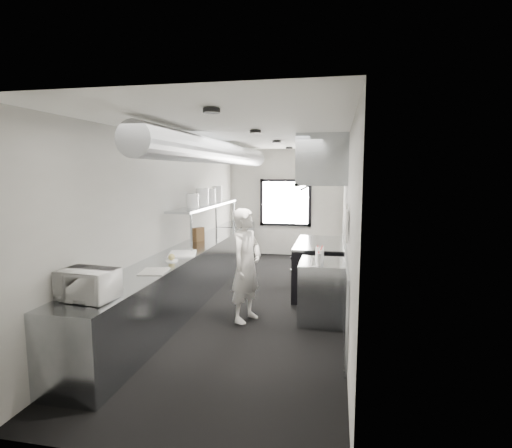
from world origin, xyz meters
The scene contains 35 objects.
floor centered at (0.00, 0.00, 0.00)m, with size 3.00×8.00×0.01m, color black.
ceiling centered at (0.00, 0.00, 2.80)m, with size 3.00×8.00×0.01m, color white.
wall_back centered at (0.00, 4.00, 1.40)m, with size 3.00×0.02×2.80m, color #B5B3AB.
wall_front centered at (0.00, -4.00, 1.40)m, with size 3.00×0.02×2.80m, color #B5B3AB.
wall_left centered at (-1.50, 0.00, 1.40)m, with size 0.02×8.00×2.80m, color #B5B3AB.
wall_right centered at (1.50, 0.00, 1.40)m, with size 0.02×8.00×2.80m, color #B5B3AB.
wall_cladding centered at (1.48, 0.30, 0.55)m, with size 0.03×5.50×1.10m, color #99A1A7.
hvac_duct centered at (-0.70, 0.40, 2.55)m, with size 0.40×0.40×6.40m, color #95989E.
service_window centered at (0.00, 3.96, 1.40)m, with size 1.36×0.05×1.25m.
exhaust_hood centered at (1.10, 0.70, 2.39)m, with size 0.81×2.20×0.88m.
prep_counter centered at (-1.15, -0.50, 0.45)m, with size 0.70×6.00×0.90m, color #99A1A7.
pass_shelf centered at (-1.19, 1.00, 1.54)m, with size 0.45×3.00×0.68m.
range centered at (1.04, 0.70, 0.47)m, with size 0.88×1.60×0.94m.
bottle_station centered at (1.15, -0.70, 0.45)m, with size 0.65×0.80×0.90m, color #99A1A7.
far_work_table centered at (-1.15, 3.20, 0.45)m, with size 0.70×1.20×0.90m, color #99A1A7.
notice_sheet_a centered at (1.47, -1.20, 1.60)m, with size 0.02×0.28×0.38m, color silver.
notice_sheet_b centered at (1.47, -1.55, 1.55)m, with size 0.02×0.28×0.38m, color silver.
line_cook centered at (0.05, -0.92, 0.84)m, with size 0.61×0.40×1.68m, color silver.
microwave centered at (-1.16, -2.99, 1.06)m, with size 0.53×0.40×0.32m, color silver.
deli_tub_a centered at (-1.32, -2.66, 0.95)m, with size 0.14×0.14×0.10m, color silver.
deli_tub_b centered at (-1.27, -2.55, 0.95)m, with size 0.15×0.15×0.11m, color silver.
newspaper centered at (-1.01, -1.77, 0.91)m, with size 0.34×0.42×0.01m, color silver.
small_plate centered at (-1.03, -1.14, 0.91)m, with size 0.18×0.18×0.02m, color white.
pastry centered at (-1.03, -1.14, 0.96)m, with size 0.10×0.10×0.10m, color tan.
cutting_board centered at (-1.08, -0.61, 0.91)m, with size 0.42×0.55×0.02m, color white.
knife_block centered at (-1.24, 0.62, 1.03)m, with size 0.11×0.24×0.26m, color brown.
plate_stack_a centered at (-1.20, 0.23, 1.70)m, with size 0.22×0.22×0.26m, color white.
plate_stack_b centered at (-1.22, 0.82, 1.74)m, with size 0.26×0.26×0.33m, color white.
plate_stack_c centered at (-1.20, 1.29, 1.72)m, with size 0.21×0.21×0.30m, color white.
plate_stack_d centered at (-1.18, 1.68, 1.74)m, with size 0.22×0.22×0.34m, color white.
squeeze_bottle_a centered at (1.11, -1.01, 0.99)m, with size 0.06×0.06×0.18m, color white.
squeeze_bottle_b centered at (1.13, -0.81, 0.99)m, with size 0.06×0.06×0.19m, color white.
squeeze_bottle_c centered at (1.14, -0.71, 1.00)m, with size 0.06×0.06×0.19m, color white.
squeeze_bottle_d centered at (1.07, -0.56, 0.99)m, with size 0.06×0.06×0.19m, color white.
squeeze_bottle_e centered at (1.13, -0.39, 0.98)m, with size 0.05×0.05×0.16m, color white.
Camera 1 is at (1.35, -6.63, 2.22)m, focal length 28.40 mm.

